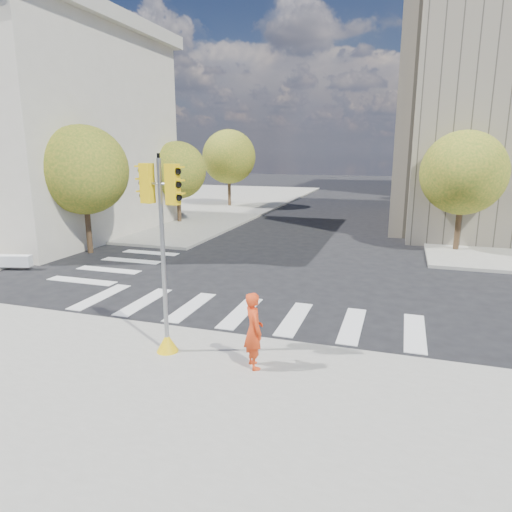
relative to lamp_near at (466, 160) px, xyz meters
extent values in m
plane|color=black|center=(-8.00, -14.00, -4.58)|extent=(160.00, 160.00, 0.00)
cube|color=gray|center=(-28.00, 12.00, -4.50)|extent=(28.00, 40.00, 0.15)
cube|color=gray|center=(1.00, 1.00, 2.42)|extent=(8.00, 8.00, 14.00)
cylinder|color=#382616|center=(-18.50, -10.00, -3.35)|extent=(0.28, 0.28, 2.45)
sphere|color=#39611B|center=(-18.50, -10.00, -0.37)|extent=(4.40, 4.40, 4.40)
cylinder|color=#382616|center=(-18.50, 0.00, -3.49)|extent=(0.28, 0.28, 2.17)
sphere|color=#39611B|center=(-18.50, 0.00, -0.81)|extent=(4.00, 4.00, 4.00)
cylinder|color=#382616|center=(-18.50, 10.00, -3.27)|extent=(0.28, 0.28, 2.62)
sphere|color=#39611B|center=(-18.50, 10.00, -0.03)|extent=(4.80, 4.80, 4.80)
cylinder|color=#382616|center=(-0.50, -4.00, -3.39)|extent=(0.28, 0.28, 2.38)
sphere|color=#39611B|center=(-0.50, -4.00, -0.52)|extent=(4.20, 4.20, 4.20)
cylinder|color=#382616|center=(-0.50, 8.00, -3.32)|extent=(0.28, 0.28, 2.52)
sphere|color=#39611B|center=(-0.50, 8.00, -0.22)|extent=(4.60, 4.60, 4.60)
cylinder|color=#382616|center=(-0.50, 20.00, -3.44)|extent=(0.28, 0.28, 2.27)
sphere|color=#39611B|center=(-0.50, 20.00, -0.70)|extent=(4.00, 4.00, 4.00)
cylinder|color=black|center=(0.00, 0.00, -0.43)|extent=(0.12, 0.12, 8.00)
cube|color=black|center=(0.00, 0.00, 3.57)|extent=(0.35, 0.18, 0.22)
cylinder|color=black|center=(0.00, 14.00, -0.43)|extent=(0.12, 0.12, 8.00)
cube|color=black|center=(0.00, 14.00, 3.57)|extent=(0.35, 0.18, 0.22)
cone|color=yellow|center=(-8.81, -19.61, -4.18)|extent=(0.56, 0.56, 0.50)
cylinder|color=gray|center=(-8.81, -19.61, -1.99)|extent=(0.11, 0.11, 4.87)
cylinder|color=black|center=(-8.81, -19.61, 0.49)|extent=(0.07, 0.07, 0.12)
cylinder|color=gray|center=(-8.81, -19.61, -0.16)|extent=(0.90, 0.21, 0.06)
cube|color=yellow|center=(-9.18, -19.55, -0.16)|extent=(0.33, 0.27, 0.95)
cube|color=yellow|center=(-8.43, -19.67, -0.16)|extent=(0.33, 0.27, 0.95)
imported|color=red|center=(-6.42, -19.75, -3.50)|extent=(0.76, 0.81, 1.86)
camera|label=1|loc=(-3.31, -29.26, 0.65)|focal=32.00mm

